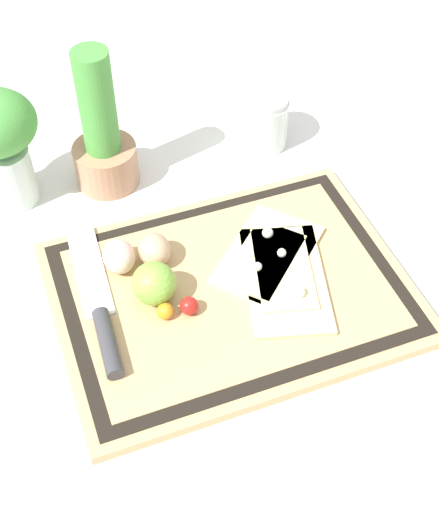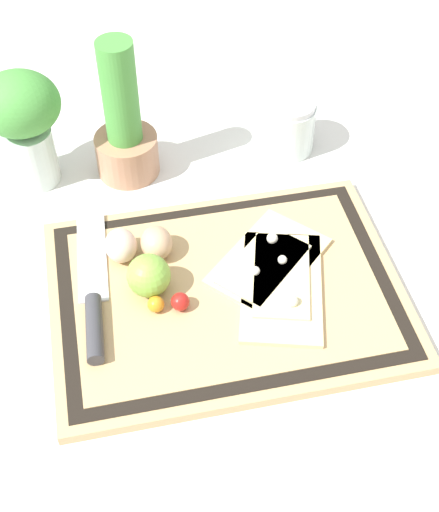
{
  "view_description": "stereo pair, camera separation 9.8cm",
  "coord_description": "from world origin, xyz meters",
  "px_view_note": "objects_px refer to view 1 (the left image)",
  "views": [
    {
      "loc": [
        -0.23,
        -0.57,
        0.76
      ],
      "look_at": [
        0.0,
        0.04,
        0.04
      ],
      "focal_mm": 50.0,
      "sensor_mm": 36.0,
      "label": 1
    },
    {
      "loc": [
        -0.14,
        -0.6,
        0.76
      ],
      "look_at": [
        0.0,
        0.04,
        0.04
      ],
      "focal_mm": 50.0,
      "sensor_mm": 36.0,
      "label": 2
    }
  ],
  "objects_px": {
    "knife": "(102,318)",
    "herb_pot": "(103,140)",
    "egg_pink": "(119,256)",
    "cherry_tomato_yellow": "(165,311)",
    "lime": "(154,283)",
    "pizza_slice_far": "(266,256)",
    "sauce_jar": "(261,123)",
    "egg_brown": "(154,250)",
    "pizza_slice_near": "(285,277)",
    "cherry_tomato_red": "(189,306)"
  },
  "relations": [
    {
      "from": "pizza_slice_far",
      "to": "sauce_jar",
      "type": "xyz_separation_m",
      "value": [
        0.1,
        0.26,
        0.02
      ]
    },
    {
      "from": "pizza_slice_near",
      "to": "pizza_slice_far",
      "type": "bearing_deg",
      "value": 101.59
    },
    {
      "from": "herb_pot",
      "to": "sauce_jar",
      "type": "height_order",
      "value": "herb_pot"
    },
    {
      "from": "pizza_slice_far",
      "to": "knife",
      "type": "relative_size",
      "value": 0.71
    },
    {
      "from": "knife",
      "to": "cherry_tomato_yellow",
      "type": "distance_m",
      "value": 0.08
    },
    {
      "from": "pizza_slice_near",
      "to": "cherry_tomato_yellow",
      "type": "bearing_deg",
      "value": -178.83
    },
    {
      "from": "pizza_slice_far",
      "to": "knife",
      "type": "xyz_separation_m",
      "value": [
        -0.24,
        -0.03,
        0.0
      ]
    },
    {
      "from": "pizza_slice_far",
      "to": "sauce_jar",
      "type": "height_order",
      "value": "sauce_jar"
    },
    {
      "from": "lime",
      "to": "herb_pot",
      "type": "bearing_deg",
      "value": 89.27
    },
    {
      "from": "pizza_slice_far",
      "to": "egg_pink",
      "type": "bearing_deg",
      "value": 163.97
    },
    {
      "from": "pizza_slice_near",
      "to": "egg_pink",
      "type": "xyz_separation_m",
      "value": [
        -0.2,
        0.1,
        0.02
      ]
    },
    {
      "from": "knife",
      "to": "herb_pot",
      "type": "xyz_separation_m",
      "value": [
        0.08,
        0.28,
        0.05
      ]
    },
    {
      "from": "pizza_slice_far",
      "to": "lime",
      "type": "relative_size",
      "value": 3.35
    },
    {
      "from": "egg_pink",
      "to": "cherry_tomato_yellow",
      "type": "bearing_deg",
      "value": -72.48
    },
    {
      "from": "pizza_slice_near",
      "to": "egg_brown",
      "type": "xyz_separation_m",
      "value": [
        -0.16,
        0.09,
        0.02
      ]
    },
    {
      "from": "knife",
      "to": "egg_brown",
      "type": "bearing_deg",
      "value": 39.08
    },
    {
      "from": "pizza_slice_far",
      "to": "cherry_tomato_yellow",
      "type": "distance_m",
      "value": 0.17
    },
    {
      "from": "knife",
      "to": "egg_brown",
      "type": "height_order",
      "value": "egg_brown"
    },
    {
      "from": "pizza_slice_near",
      "to": "egg_brown",
      "type": "distance_m",
      "value": 0.18
    },
    {
      "from": "cherry_tomato_red",
      "to": "herb_pot",
      "type": "distance_m",
      "value": 0.31
    },
    {
      "from": "pizza_slice_near",
      "to": "lime",
      "type": "distance_m",
      "value": 0.18
    },
    {
      "from": "cherry_tomato_red",
      "to": "egg_pink",
      "type": "bearing_deg",
      "value": 121.03
    },
    {
      "from": "knife",
      "to": "lime",
      "type": "relative_size",
      "value": 4.73
    },
    {
      "from": "knife",
      "to": "herb_pot",
      "type": "relative_size",
      "value": 1.2
    },
    {
      "from": "egg_brown",
      "to": "lime",
      "type": "relative_size",
      "value": 0.89
    },
    {
      "from": "lime",
      "to": "sauce_jar",
      "type": "bearing_deg",
      "value": 45.66
    },
    {
      "from": "herb_pot",
      "to": "cherry_tomato_red",
      "type": "bearing_deg",
      "value": -84.17
    },
    {
      "from": "knife",
      "to": "lime",
      "type": "distance_m",
      "value": 0.08
    },
    {
      "from": "knife",
      "to": "herb_pot",
      "type": "distance_m",
      "value": 0.3
    },
    {
      "from": "pizza_slice_near",
      "to": "herb_pot",
      "type": "bearing_deg",
      "value": 119.69
    },
    {
      "from": "pizza_slice_near",
      "to": "egg_brown",
      "type": "relative_size",
      "value": 4.06
    },
    {
      "from": "pizza_slice_near",
      "to": "sauce_jar",
      "type": "bearing_deg",
      "value": 73.18
    },
    {
      "from": "pizza_slice_far",
      "to": "lime",
      "type": "distance_m",
      "value": 0.17
    },
    {
      "from": "cherry_tomato_red",
      "to": "cherry_tomato_yellow",
      "type": "height_order",
      "value": "cherry_tomato_red"
    },
    {
      "from": "egg_pink",
      "to": "cherry_tomato_red",
      "type": "bearing_deg",
      "value": -58.97
    },
    {
      "from": "sauce_jar",
      "to": "pizza_slice_far",
      "type": "bearing_deg",
      "value": -111.18
    },
    {
      "from": "egg_brown",
      "to": "egg_pink",
      "type": "relative_size",
      "value": 1.0
    },
    {
      "from": "pizza_slice_near",
      "to": "egg_brown",
      "type": "height_order",
      "value": "egg_brown"
    },
    {
      "from": "sauce_jar",
      "to": "cherry_tomato_yellow",
      "type": "bearing_deg",
      "value": -130.57
    },
    {
      "from": "pizza_slice_far",
      "to": "sauce_jar",
      "type": "bearing_deg",
      "value": 68.82
    },
    {
      "from": "herb_pot",
      "to": "egg_brown",
      "type": "bearing_deg",
      "value": -85.58
    },
    {
      "from": "egg_pink",
      "to": "herb_pot",
      "type": "relative_size",
      "value": 0.23
    },
    {
      "from": "egg_brown",
      "to": "pizza_slice_near",
      "type": "bearing_deg",
      "value": -31.31
    },
    {
      "from": "egg_pink",
      "to": "herb_pot",
      "type": "xyz_separation_m",
      "value": [
        0.03,
        0.2,
        0.04
      ]
    },
    {
      "from": "pizza_slice_near",
      "to": "egg_pink",
      "type": "relative_size",
      "value": 4.06
    },
    {
      "from": "cherry_tomato_yellow",
      "to": "herb_pot",
      "type": "bearing_deg",
      "value": 89.96
    },
    {
      "from": "sauce_jar",
      "to": "herb_pot",
      "type": "bearing_deg",
      "value": -179.18
    },
    {
      "from": "egg_brown",
      "to": "lime",
      "type": "distance_m",
      "value": 0.07
    },
    {
      "from": "herb_pot",
      "to": "sauce_jar",
      "type": "xyz_separation_m",
      "value": [
        0.26,
        0.0,
        -0.04
      ]
    },
    {
      "from": "cherry_tomato_red",
      "to": "sauce_jar",
      "type": "xyz_separation_m",
      "value": [
        0.23,
        0.31,
        0.01
      ]
    }
  ]
}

